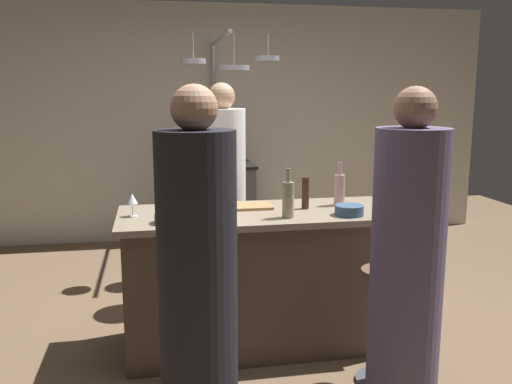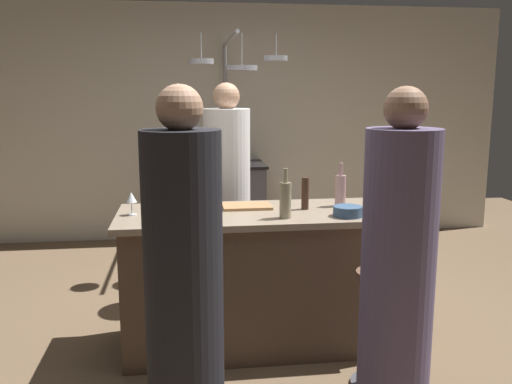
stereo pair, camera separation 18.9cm
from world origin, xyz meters
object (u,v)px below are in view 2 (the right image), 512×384
at_px(guest_right, 397,276).
at_px(chef, 227,201).
at_px(mixing_bowl_blue, 348,211).
at_px(wine_glass_by_chef, 212,190).
at_px(wine_bottle_rose, 340,190).
at_px(guest_left, 184,287).
at_px(bar_stool_right, 378,323).
at_px(wine_glass_near_left_guest, 131,198).
at_px(mixing_bowl_wooden, 168,216).
at_px(wine_bottle_red, 196,198).
at_px(pepper_mill, 305,193).
at_px(stove_range, 228,204).
at_px(cutting_board, 247,206).
at_px(bar_stool_left, 185,335).
at_px(wine_bottle_amber, 215,198).
at_px(wine_bottle_white, 285,199).

bearing_deg(guest_right, chef, 110.33).
xyz_separation_m(chef, mixing_bowl_blue, (0.66, -1.06, 0.13)).
bearing_deg(wine_glass_by_chef, wine_bottle_rose, -9.30).
xyz_separation_m(guest_left, wine_glass_by_chef, (0.20, 1.25, 0.22)).
relative_size(bar_stool_right, wine_bottle_rose, 2.33).
relative_size(guest_right, wine_glass_by_chef, 11.54).
height_order(wine_glass_near_left_guest, mixing_bowl_wooden, wine_glass_near_left_guest).
distance_m(chef, wine_bottle_red, 1.07).
xyz_separation_m(chef, pepper_mill, (0.44, -0.82, 0.21)).
distance_m(stove_range, wine_glass_near_left_guest, 2.63).
bearing_deg(wine_glass_by_chef, cutting_board, -25.24).
relative_size(cutting_board, mixing_bowl_wooden, 1.69).
bearing_deg(mixing_bowl_blue, stove_range, 101.12).
height_order(guest_left, wine_glass_by_chef, guest_left).
relative_size(stove_range, bar_stool_left, 1.31).
xyz_separation_m(wine_glass_near_left_guest, mixing_bowl_wooden, (0.23, -0.21, -0.07)).
relative_size(guest_right, wine_bottle_rose, 5.77).
relative_size(bar_stool_left, cutting_board, 2.12).
bearing_deg(guest_right, wine_bottle_amber, 135.80).
distance_m(cutting_board, pepper_mill, 0.40).
distance_m(wine_glass_near_left_guest, mixing_bowl_blue, 1.34).
xyz_separation_m(wine_bottle_rose, wine_glass_by_chef, (-0.85, 0.14, -0.01)).
relative_size(bar_stool_left, guest_left, 0.40).
xyz_separation_m(cutting_board, mixing_bowl_wooden, (-0.51, -0.33, 0.02)).
bearing_deg(cutting_board, bar_stool_right, -49.26).
distance_m(guest_right, pepper_mill, 1.06).
bearing_deg(wine_bottle_white, guest_right, -62.31).
bearing_deg(wine_glass_by_chef, mixing_bowl_blue, -28.77).
xyz_separation_m(guest_right, wine_bottle_white, (-0.41, 0.78, 0.24)).
bearing_deg(bar_stool_right, guest_left, -160.12).
xyz_separation_m(chef, wine_bottle_white, (0.27, -1.05, 0.22)).
bearing_deg(bar_stool_right, wine_bottle_rose, 91.80).
xyz_separation_m(wine_bottle_rose, mixing_bowl_wooden, (-1.14, -0.30, -0.08)).
height_order(pepper_mill, mixing_bowl_blue, pepper_mill).
height_order(stove_range, mixing_bowl_wooden, mixing_bowl_wooden).
height_order(pepper_mill, wine_glass_by_chef, pepper_mill).
bearing_deg(wine_glass_by_chef, chef, 76.12).
height_order(cutting_board, wine_bottle_amber, wine_bottle_amber).
bearing_deg(mixing_bowl_wooden, bar_stool_right, -20.02).
relative_size(wine_bottle_rose, wine_bottle_white, 0.96).
height_order(wine_bottle_red, wine_glass_by_chef, wine_bottle_red).
height_order(bar_stool_right, mixing_bowl_blue, mixing_bowl_blue).
bearing_deg(wine_bottle_white, pepper_mill, 52.87).
bearing_deg(chef, wine_glass_near_left_guest, -128.21).
bearing_deg(cutting_board, guest_left, -110.24).
xyz_separation_m(bar_stool_right, mixing_bowl_blue, (-0.06, 0.42, 0.56)).
bearing_deg(guest_left, wine_glass_near_left_guest, 107.21).
distance_m(bar_stool_right, wine_bottle_red, 1.27).
bearing_deg(pepper_mill, guest_left, -127.29).
bearing_deg(cutting_board, wine_glass_by_chef, 154.76).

